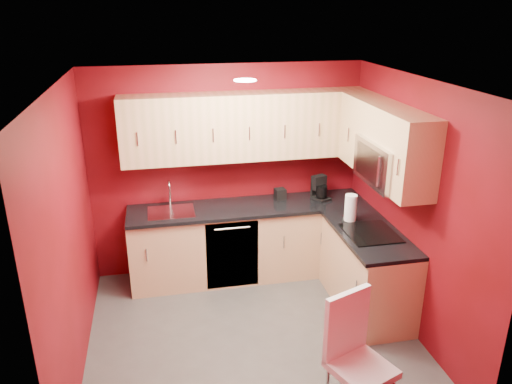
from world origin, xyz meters
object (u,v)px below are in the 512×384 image
object	(u,v)px
sink	(171,208)
dining_chair	(362,362)
coffee_maker	(322,188)
paper_towel	(351,208)
napkin_holder	(280,194)
microwave	(388,163)

from	to	relation	value
sink	dining_chair	xyz separation A→B (m)	(1.32, -2.40, -0.42)
coffee_maker	sink	bearing A→B (deg)	158.82
paper_towel	dining_chair	size ratio (longest dim) A/B	0.28
napkin_holder	dining_chair	bearing A→B (deg)	-89.60
napkin_holder	paper_towel	bearing A→B (deg)	-53.14
microwave	napkin_holder	world-z (taller)	microwave
sink	napkin_holder	world-z (taller)	sink
microwave	coffee_maker	world-z (taller)	microwave
microwave	coffee_maker	bearing A→B (deg)	106.76
napkin_holder	dining_chair	size ratio (longest dim) A/B	0.13
microwave	coffee_maker	distance (m)	1.22
paper_towel	dining_chair	bearing A→B (deg)	-107.98
coffee_maker	napkin_holder	size ratio (longest dim) A/B	2.15
microwave	napkin_holder	distance (m)	1.53
microwave	sink	world-z (taller)	microwave
sink	napkin_holder	bearing A→B (deg)	4.90
sink	napkin_holder	size ratio (longest dim) A/B	3.93
microwave	napkin_holder	xyz separation A→B (m)	(-0.79, 1.12, -0.68)
paper_towel	napkin_holder	bearing A→B (deg)	126.86
paper_towel	dining_chair	world-z (taller)	paper_towel
coffee_maker	napkin_holder	bearing A→B (deg)	146.39
sink	paper_towel	size ratio (longest dim) A/B	1.73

